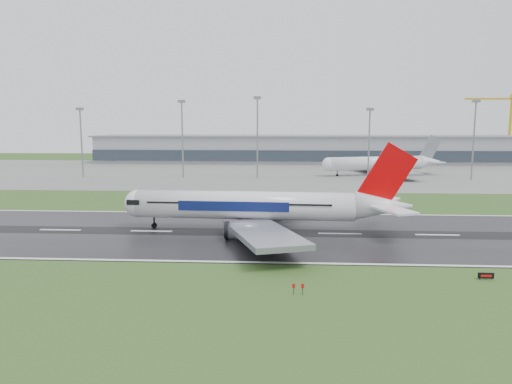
{
  "coord_description": "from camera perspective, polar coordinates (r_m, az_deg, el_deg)",
  "views": [
    {
      "loc": [
        -11.82,
        -98.46,
        23.0
      ],
      "look_at": [
        -18.27,
        12.0,
        7.0
      ],
      "focal_mm": 33.56,
      "sensor_mm": 36.0,
      "label": 1
    }
  ],
  "objects": [
    {
      "name": "floodmast_3",
      "position": [
        201.68,
        13.31,
        5.44
      ],
      "size": [
        0.64,
        0.64,
        27.94
      ],
      "primitive_type": "cylinder",
      "color": "gray",
      "rests_on": "ground"
    },
    {
      "name": "floodmast_4",
      "position": [
        212.8,
        24.5,
        5.49
      ],
      "size": [
        0.64,
        0.64,
        31.11
      ],
      "primitive_type": "cylinder",
      "color": "gray",
      "rests_on": "ground"
    },
    {
      "name": "apron",
      "position": [
        224.95,
        6.34,
        2.32
      ],
      "size": [
        400.0,
        130.0,
        0.08
      ],
      "primitive_type": "cube",
      "color": "slate",
      "rests_on": "ground"
    },
    {
      "name": "floodmast_1",
      "position": [
        203.07,
        -8.76,
        6.05
      ],
      "size": [
        0.64,
        0.64,
        31.24
      ],
      "primitive_type": "cylinder",
      "color": "gray",
      "rests_on": "ground"
    },
    {
      "name": "floodmast_0",
      "position": [
        216.33,
        -20.07,
        5.38
      ],
      "size": [
        0.64,
        0.64,
        28.23
      ],
      "primitive_type": "cylinder",
      "color": "gray",
      "rests_on": "ground"
    },
    {
      "name": "terminal",
      "position": [
        284.13,
        5.74,
        5.06
      ],
      "size": [
        240.0,
        36.0,
        15.0
      ],
      "primitive_type": "cube",
      "color": "gray",
      "rests_on": "ground"
    },
    {
      "name": "runway",
      "position": [
        101.79,
        9.96,
        -4.93
      ],
      "size": [
        400.0,
        45.0,
        0.1
      ],
      "primitive_type": "cube",
      "color": "black",
      "rests_on": "ground"
    },
    {
      "name": "floodmast_2",
      "position": [
        198.88,
        0.16,
        6.3
      ],
      "size": [
        0.64,
        0.64,
        32.61
      ],
      "primitive_type": "cylinder",
      "color": "gray",
      "rests_on": "ground"
    },
    {
      "name": "ground",
      "position": [
        101.8,
        9.96,
        -4.96
      ],
      "size": [
        520.0,
        520.0,
        0.0
      ],
      "primitive_type": "plane",
      "color": "#2A4B1B",
      "rests_on": "ground"
    },
    {
      "name": "main_airliner",
      "position": [
        101.78,
        1.03,
        0.43
      ],
      "size": [
        64.03,
        61.23,
        18.18
      ],
      "primitive_type": null,
      "rotation": [
        0.0,
        0.0,
        -0.04
      ],
      "color": "white",
      "rests_on": "runway"
    },
    {
      "name": "tower_crane",
      "position": [
        327.92,
        28.02,
        6.78
      ],
      "size": [
        40.57,
        2.39,
        40.37
      ],
      "primitive_type": null,
      "rotation": [
        0.0,
        0.0,
        0.0
      ],
      "color": "gold",
      "rests_on": "ground"
    },
    {
      "name": "parked_airliner",
      "position": [
        218.98,
        14.65,
        4.17
      ],
      "size": [
        70.2,
        67.49,
        16.88
      ],
      "primitive_type": null,
      "rotation": [
        0.0,
        0.0,
        0.28
      ],
      "color": "white",
      "rests_on": "apron"
    },
    {
      "name": "runway_sign",
      "position": [
        79.59,
        25.72,
        -9.02
      ],
      "size": [
        2.27,
        0.94,
        1.04
      ],
      "primitive_type": null,
      "rotation": [
        0.0,
        0.0,
        -0.31
      ],
      "color": "black",
      "rests_on": "ground"
    }
  ]
}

